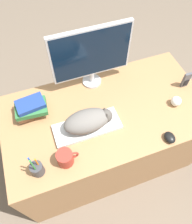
# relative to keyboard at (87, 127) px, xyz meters

# --- Properties ---
(ground_plane) EXTENTS (12.00, 12.00, 0.00)m
(ground_plane) POSITION_rel_keyboard_xyz_m (0.17, -0.32, -0.76)
(ground_plane) COLOR #6B5B4C
(desk) EXTENTS (1.47, 0.79, 0.75)m
(desk) POSITION_rel_keyboard_xyz_m (0.17, 0.08, -0.39)
(desk) COLOR #9E7047
(desk) RESTS_ON ground_plane
(keyboard) EXTENTS (0.45, 0.17, 0.02)m
(keyboard) POSITION_rel_keyboard_xyz_m (0.00, 0.00, 0.00)
(keyboard) COLOR silver
(keyboard) RESTS_ON desk
(cat) EXTENTS (0.33, 0.17, 0.13)m
(cat) POSITION_rel_keyboard_xyz_m (0.02, -0.00, 0.08)
(cat) COLOR #66605B
(cat) RESTS_ON keyboard
(monitor) EXTENTS (0.56, 0.14, 0.48)m
(monitor) POSITION_rel_keyboard_xyz_m (0.17, 0.38, 0.26)
(monitor) COLOR #B7B7BC
(monitor) RESTS_ON desk
(computer_mouse) EXTENTS (0.07, 0.09, 0.04)m
(computer_mouse) POSITION_rel_keyboard_xyz_m (0.48, -0.26, 0.01)
(computer_mouse) COLOR black
(computer_mouse) RESTS_ON desk
(coffee_mug) EXTENTS (0.13, 0.10, 0.10)m
(coffee_mug) POSITION_rel_keyboard_xyz_m (-0.19, -0.18, 0.04)
(coffee_mug) COLOR #9E2D23
(coffee_mug) RESTS_ON desk
(pen_cup) EXTENTS (0.08, 0.08, 0.22)m
(pen_cup) POSITION_rel_keyboard_xyz_m (-0.37, -0.19, 0.04)
(pen_cup) COLOR #38383D
(pen_cup) RESTS_ON desk
(baseball) EXTENTS (0.07, 0.07, 0.07)m
(baseball) POSITION_rel_keyboard_xyz_m (0.66, -0.03, 0.02)
(baseball) COLOR silver
(baseball) RESTS_ON desk
(phone) EXTENTS (0.05, 0.02, 0.13)m
(phone) POSITION_rel_keyboard_xyz_m (0.81, 0.10, 0.05)
(phone) COLOR #4C4C51
(phone) RESTS_ON desk
(book_stack) EXTENTS (0.22, 0.19, 0.13)m
(book_stack) POSITION_rel_keyboard_xyz_m (-0.32, 0.24, 0.05)
(book_stack) COLOR #C6B284
(book_stack) RESTS_ON desk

